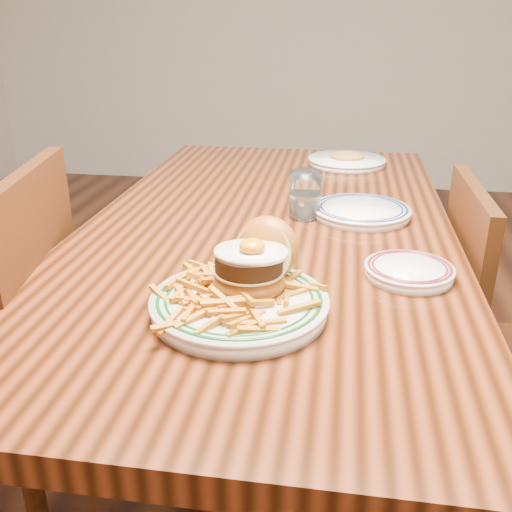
% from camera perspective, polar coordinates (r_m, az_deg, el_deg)
% --- Properties ---
extents(floor, '(6.00, 6.00, 0.00)m').
position_cam_1_polar(floor, '(1.75, 0.99, -20.53)').
color(floor, black).
rests_on(floor, ground).
extents(table, '(0.85, 1.60, 0.75)m').
position_cam_1_polar(table, '(1.37, 1.17, -0.12)').
color(table, black).
rests_on(table, floor).
extents(chair_right, '(0.41, 0.41, 0.86)m').
position_cam_1_polar(chair_right, '(1.49, 23.31, -8.75)').
color(chair_right, '#391F0B').
rests_on(chair_right, floor).
extents(main_plate, '(0.29, 0.31, 0.14)m').
position_cam_1_polar(main_plate, '(0.94, -1.19, -3.21)').
color(main_plate, white).
rests_on(main_plate, table).
extents(side_plate, '(0.16, 0.17, 0.03)m').
position_cam_1_polar(side_plate, '(1.10, 15.06, -1.39)').
color(side_plate, white).
rests_on(side_plate, table).
extents(rear_plate, '(0.24, 0.24, 0.03)m').
position_cam_1_polar(rear_plate, '(1.40, 10.48, 4.47)').
color(rear_plate, white).
rests_on(rear_plate, table).
extents(water_glass, '(0.08, 0.08, 0.11)m').
position_cam_1_polar(water_glass, '(1.37, 4.95, 5.86)').
color(water_glass, white).
rests_on(water_glass, table).
extents(far_plate, '(0.25, 0.25, 0.04)m').
position_cam_1_polar(far_plate, '(1.89, 9.07, 9.40)').
color(far_plate, white).
rests_on(far_plate, table).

